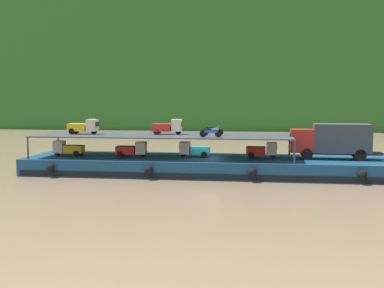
# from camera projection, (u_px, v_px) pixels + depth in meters

# --- Properties ---
(ground_plane) EXTENTS (400.00, 400.00, 0.00)m
(ground_plane) POSITION_uv_depth(u_px,v_px,m) (205.00, 174.00, 44.18)
(ground_plane) COLOR #7F664C
(hillside_far_bank) EXTENTS (123.95, 37.91, 39.18)m
(hillside_far_bank) POSITION_uv_depth(u_px,v_px,m) (240.00, 34.00, 116.21)
(hillside_far_bank) COLOR #286023
(hillside_far_bank) RESTS_ON ground
(cargo_barge) EXTENTS (32.29, 8.12, 1.50)m
(cargo_barge) POSITION_uv_depth(u_px,v_px,m) (205.00, 166.00, 44.08)
(cargo_barge) COLOR navy
(cargo_barge) RESTS_ON ground
(covered_lorry) EXTENTS (7.91, 2.48, 3.10)m
(covered_lorry) POSITION_uv_depth(u_px,v_px,m) (332.00, 140.00, 42.68)
(covered_lorry) COLOR maroon
(covered_lorry) RESTS_ON cargo_barge
(cargo_rack) EXTENTS (23.09, 6.74, 2.00)m
(cargo_rack) POSITION_uv_depth(u_px,v_px,m) (164.00, 136.00, 44.37)
(cargo_rack) COLOR #383D47
(cargo_rack) RESTS_ON cargo_barge
(mini_truck_lower_stern) EXTENTS (2.77, 1.25, 1.38)m
(mini_truck_lower_stern) POSITION_uv_depth(u_px,v_px,m) (68.00, 148.00, 45.23)
(mini_truck_lower_stern) COLOR gold
(mini_truck_lower_stern) RESTS_ON cargo_barge
(mini_truck_lower_aft) EXTENTS (2.78, 1.27, 1.38)m
(mini_truck_lower_aft) POSITION_uv_depth(u_px,v_px,m) (132.00, 149.00, 44.36)
(mini_truck_lower_aft) COLOR red
(mini_truck_lower_aft) RESTS_ON cargo_barge
(mini_truck_lower_mid) EXTENTS (2.76, 1.23, 1.38)m
(mini_truck_lower_mid) POSITION_uv_depth(u_px,v_px,m) (194.00, 149.00, 44.25)
(mini_truck_lower_mid) COLOR teal
(mini_truck_lower_mid) RESTS_ON cargo_barge
(mini_truck_lower_fore) EXTENTS (2.74, 1.20, 1.38)m
(mini_truck_lower_fore) POSITION_uv_depth(u_px,v_px,m) (262.00, 150.00, 43.83)
(mini_truck_lower_fore) COLOR red
(mini_truck_lower_fore) RESTS_ON cargo_barge
(mini_truck_upper_stern) EXTENTS (2.76, 1.24, 1.38)m
(mini_truck_upper_stern) POSITION_uv_depth(u_px,v_px,m) (84.00, 127.00, 45.30)
(mini_truck_upper_stern) COLOR gold
(mini_truck_upper_stern) RESTS_ON cargo_rack
(mini_truck_upper_mid) EXTENTS (2.79, 1.29, 1.38)m
(mini_truck_upper_mid) POSITION_uv_depth(u_px,v_px,m) (168.00, 127.00, 45.00)
(mini_truck_upper_mid) COLOR red
(mini_truck_upper_mid) RESTS_ON cargo_rack
(motorcycle_upper_port) EXTENTS (1.90, 0.55, 0.87)m
(motorcycle_upper_port) POSITION_uv_depth(u_px,v_px,m) (211.00, 132.00, 41.72)
(motorcycle_upper_port) COLOR black
(motorcycle_upper_port) RESTS_ON cargo_rack
(motorcycle_upper_centre) EXTENTS (1.90, 0.55, 0.87)m
(motorcycle_upper_centre) POSITION_uv_depth(u_px,v_px,m) (213.00, 131.00, 43.72)
(motorcycle_upper_centre) COLOR black
(motorcycle_upper_centre) RESTS_ON cargo_rack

